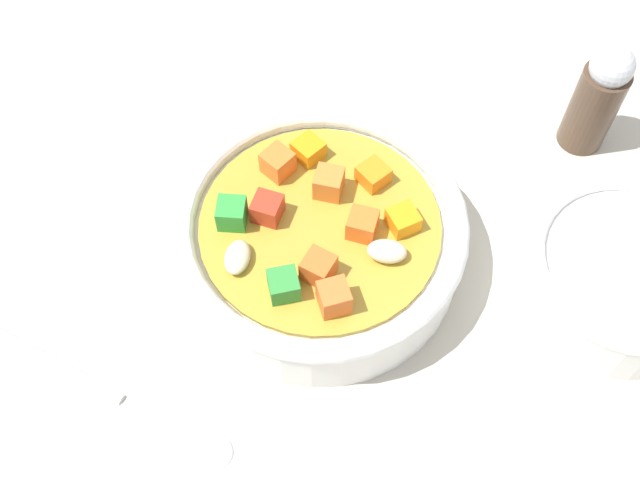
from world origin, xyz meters
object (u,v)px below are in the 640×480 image
object	(u,v)px
soup_bowl_main	(320,237)
side_bowl_small	(624,273)
pepper_shaker	(598,98)
spoon	(138,408)

from	to	relation	value
soup_bowl_main	side_bowl_small	distance (cm)	20.14
soup_bowl_main	pepper_shaker	size ratio (longest dim) A/B	2.06
soup_bowl_main	side_bowl_small	bearing A→B (deg)	164.84
soup_bowl_main	spoon	distance (cm)	15.91
spoon	side_bowl_small	xyz separation A→B (cm)	(-32.16, -3.95, 1.93)
pepper_shaker	spoon	bearing A→B (deg)	26.42
side_bowl_small	pepper_shaker	distance (cm)	13.27
spoon	pepper_shaker	size ratio (longest dim) A/B	1.77
soup_bowl_main	spoon	bearing A→B (deg)	35.91
soup_bowl_main	pepper_shaker	xyz separation A→B (cm)	(-21.26, -7.67, 1.79)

